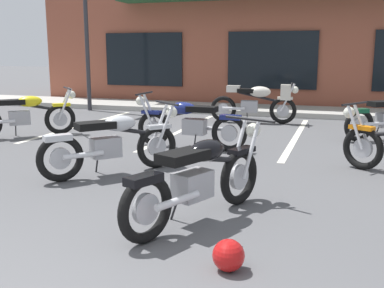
% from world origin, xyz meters
% --- Properties ---
extents(ground_plane, '(80.00, 80.00, 0.00)m').
position_xyz_m(ground_plane, '(0.00, 3.69, 0.00)').
color(ground_plane, '#515154').
extents(sidewalk_kerb, '(22.00, 1.80, 0.14)m').
position_xyz_m(sidewalk_kerb, '(0.00, 11.40, 0.07)').
color(sidewalk_kerb, '#A8A59E').
rests_on(sidewalk_kerb, ground_plane).
extents(brick_storefront_building, '(15.70, 6.98, 4.09)m').
position_xyz_m(brick_storefront_building, '(0.00, 15.47, 2.05)').
color(brick_storefront_building, brown).
rests_on(brick_storefront_building, ground_plane).
extents(painted_stall_lines, '(7.56, 4.80, 0.01)m').
position_xyz_m(painted_stall_lines, '(0.00, 7.80, 0.00)').
color(painted_stall_lines, silver).
rests_on(painted_stall_lines, ground_plane).
extents(motorcycle_foreground_classic, '(1.12, 1.99, 0.98)m').
position_xyz_m(motorcycle_foreground_classic, '(0.77, 2.64, 0.46)').
color(motorcycle_foreground_classic, black).
rests_on(motorcycle_foreground_classic, ground_plane).
extents(motorcycle_silver_naked, '(2.11, 0.67, 0.98)m').
position_xyz_m(motorcycle_silver_naked, '(0.15, 9.38, 0.53)').
color(motorcycle_silver_naked, black).
rests_on(motorcycle_silver_naked, ground_plane).
extents(motorcycle_blue_standard, '(1.55, 1.74, 0.98)m').
position_xyz_m(motorcycle_blue_standard, '(-0.93, 4.01, 0.46)').
color(motorcycle_blue_standard, black).
rests_on(motorcycle_blue_standard, ground_plane).
extents(motorcycle_green_cafe_racer, '(2.11, 0.66, 0.98)m').
position_xyz_m(motorcycle_green_cafe_racer, '(-0.48, 6.04, 0.46)').
color(motorcycle_green_cafe_racer, black).
rests_on(motorcycle_green_cafe_racer, ground_plane).
extents(motorcycle_orange_scrambler, '(1.66, 1.64, 0.98)m').
position_xyz_m(motorcycle_orange_scrambler, '(-4.00, 6.07, 0.46)').
color(motorcycle_orange_scrambler, black).
rests_on(motorcycle_orange_scrambler, ground_plane).
extents(helmet_on_pavement, '(0.26, 0.26, 0.26)m').
position_xyz_m(helmet_on_pavement, '(1.32, 1.65, 0.13)').
color(helmet_on_pavement, '#B71414').
rests_on(helmet_on_pavement, ground_plane).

